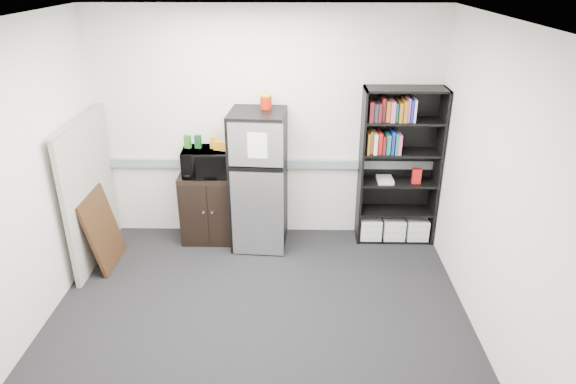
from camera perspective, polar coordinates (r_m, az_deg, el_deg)
The scene contains 18 objects.
floor at distance 5.04m, azimuth -3.26°, elevation -13.66°, with size 4.00×4.00×0.00m, color black.
wall_back at distance 5.99m, azimuth -2.38°, elevation 7.29°, with size 4.00×0.02×2.70m, color white.
wall_right at distance 4.64m, azimuth 21.80°, elevation 0.31°, with size 0.02×3.50×2.70m, color white.
wall_left at distance 4.93m, azimuth -27.53°, elevation 0.64°, with size 0.02×3.50×2.70m, color white.
ceiling at distance 4.00m, azimuth -4.21°, elevation 18.52°, with size 4.00×3.50×0.02m, color white.
electrical_raceway at distance 6.10m, azimuth -2.32°, elevation 3.16°, with size 3.92×0.05×0.10m, color gray.
wall_note at distance 5.96m, azimuth -5.82°, elevation 9.10°, with size 0.14×0.00×0.10m, color white.
bookshelf at distance 6.06m, azimuth 12.19°, elevation 2.58°, with size 0.90×0.34×1.85m.
cubicle_partition at distance 5.98m, azimuth -21.17°, elevation 0.07°, with size 0.06×1.30×1.62m.
cabinet at distance 6.17m, azimuth -8.56°, elevation -1.68°, with size 0.68×0.46×0.85m.
microwave at distance 5.92m, azimuth -8.92°, elevation 3.32°, with size 0.56×0.38×0.31m, color black.
snack_box_a at distance 5.92m, azimuth -11.09°, elevation 5.52°, with size 0.07×0.05×0.15m, color #21611B.
snack_box_b at distance 5.90m, azimuth -9.98°, elevation 5.53°, with size 0.07×0.05×0.15m, color #0C3716.
snack_box_c at distance 5.87m, azimuth -8.34°, elevation 5.50°, with size 0.07×0.05×0.14m, color orange.
snack_bag at distance 5.81m, azimuth -7.30°, elevation 5.16°, with size 0.18×0.10×0.10m, color #C77B13.
refrigerator at distance 5.87m, azimuth -3.27°, elevation 1.27°, with size 0.65×0.67×1.62m.
coffee_can at distance 5.70m, azimuth -2.47°, elevation 10.11°, with size 0.13×0.13×0.18m.
framed_poster at distance 5.97m, azimuth -19.90°, elevation -3.89°, with size 0.22×0.66×0.83m.
Camera 1 is at (0.35, -3.96, 3.10)m, focal length 32.00 mm.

